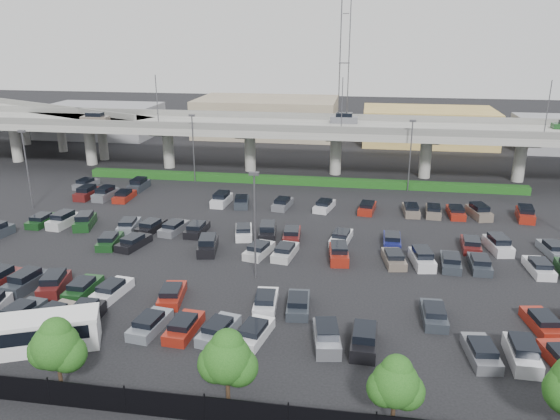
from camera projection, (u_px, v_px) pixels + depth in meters
The scene contains 11 objects.
ground at pixel (270, 246), 59.01m from camera, with size 280.00×280.00×0.00m, color black.
overpass at pixel (303, 130), 86.83m from camera, with size 150.00×13.00×15.80m.
on_ramp at pixel (43, 113), 104.94m from camera, with size 50.93×30.13×8.80m.
hedge at pixel (299, 181), 82.26m from camera, with size 66.00×1.60×1.10m, color #173E12.
fence at pixel (188, 407), 32.50m from camera, with size 70.00×0.10×2.00m.
tree_row at pixel (205, 357), 32.94m from camera, with size 65.07×3.66×5.94m.
shuttle_bus at pixel (42, 331), 39.71m from camera, with size 8.46×5.64×2.58m.
parked_cars at pixel (249, 255), 55.13m from camera, with size 63.00×41.65×1.67m.
light_poles at pixel (236, 184), 59.53m from camera, with size 66.90×48.38×10.30m.
distant_buildings at pixel (380, 122), 113.90m from camera, with size 138.00×24.00×9.00m.
comm_tower at pixel (344, 60), 122.81m from camera, with size 2.40×2.40×30.00m.
Camera 1 is at (9.64, -53.91, 22.35)m, focal length 35.00 mm.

